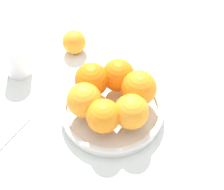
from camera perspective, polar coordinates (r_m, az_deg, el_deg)
The scene contains 5 objects.
ground_plane at distance 0.76m, azimuth 0.00°, elevation -3.63°, with size 4.00×4.00×0.00m, color silver.
fruit_bowl at distance 0.75m, azimuth 0.00°, elevation -2.83°, with size 0.25×0.25×0.03m.
orange_pile at distance 0.71m, azimuth -0.05°, elevation 0.26°, with size 0.21×0.20×0.08m.
stray_orange at distance 0.91m, azimuth -7.09°, elevation 9.55°, with size 0.07×0.07×0.07m, color orange.
drinking_glass at distance 0.87m, azimuth -17.03°, elevation 6.20°, with size 0.07×0.07×0.09m, color white.
Camera 1 is at (0.19, 0.42, 0.61)m, focal length 50.00 mm.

